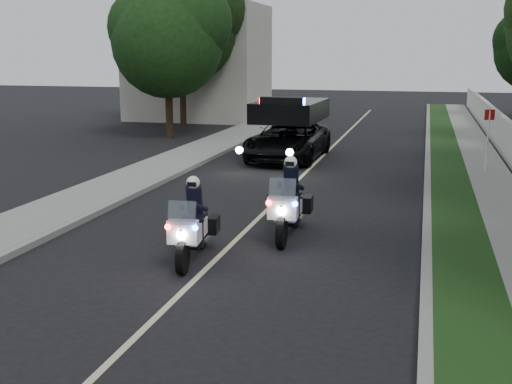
# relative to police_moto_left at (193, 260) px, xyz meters

# --- Properties ---
(ground) EXTENTS (120.00, 120.00, 0.00)m
(ground) POSITION_rel_police_moto_left_xyz_m (0.44, 0.44, 0.00)
(ground) COLOR black
(ground) RESTS_ON ground
(curb_right) EXTENTS (0.20, 60.00, 0.15)m
(curb_right) POSITION_rel_police_moto_left_xyz_m (4.54, 10.44, 0.07)
(curb_right) COLOR gray
(curb_right) RESTS_ON ground
(grass_verge) EXTENTS (1.20, 60.00, 0.16)m
(grass_verge) POSITION_rel_police_moto_left_xyz_m (5.24, 10.44, 0.08)
(grass_verge) COLOR #193814
(grass_verge) RESTS_ON ground
(sidewalk_right) EXTENTS (1.40, 60.00, 0.16)m
(sidewalk_right) POSITION_rel_police_moto_left_xyz_m (6.54, 10.44, 0.08)
(sidewalk_right) COLOR gray
(sidewalk_right) RESTS_ON ground
(curb_left) EXTENTS (0.20, 60.00, 0.15)m
(curb_left) POSITION_rel_police_moto_left_xyz_m (-3.66, 10.44, 0.07)
(curb_left) COLOR gray
(curb_left) RESTS_ON ground
(sidewalk_left) EXTENTS (2.00, 60.00, 0.16)m
(sidewalk_left) POSITION_rel_police_moto_left_xyz_m (-4.76, 10.44, 0.08)
(sidewalk_left) COLOR gray
(sidewalk_left) RESTS_ON ground
(building_far) EXTENTS (8.00, 6.00, 7.00)m
(building_far) POSITION_rel_police_moto_left_xyz_m (-9.56, 26.44, 3.50)
(building_far) COLOR #A8A396
(building_far) RESTS_ON ground
(lane_marking) EXTENTS (0.12, 50.00, 0.01)m
(lane_marking) POSITION_rel_police_moto_left_xyz_m (0.44, 10.44, 0.00)
(lane_marking) COLOR #BFB78C
(lane_marking) RESTS_ON ground
(police_moto_left) EXTENTS (0.96, 2.07, 1.70)m
(police_moto_left) POSITION_rel_police_moto_left_xyz_m (0.00, 0.00, 0.00)
(police_moto_left) COLOR white
(police_moto_left) RESTS_ON ground
(police_moto_right) EXTENTS (0.85, 2.19, 1.83)m
(police_moto_right) POSITION_rel_police_moto_left_xyz_m (1.51, 2.11, 0.00)
(police_moto_right) COLOR silver
(police_moto_right) RESTS_ON ground
(police_suv) EXTENTS (2.69, 5.55, 2.66)m
(police_suv) POSITION_rel_police_moto_left_xyz_m (-0.76, 12.50, 0.00)
(police_suv) COLOR black
(police_suv) RESTS_ON ground
(bicycle) EXTENTS (0.90, 1.95, 0.98)m
(bicycle) POSITION_rel_police_moto_left_xyz_m (-1.58, 17.62, 0.00)
(bicycle) COLOR black
(bicycle) RESTS_ON ground
(cyclist) EXTENTS (0.65, 0.44, 1.77)m
(cyclist) POSITION_rel_police_moto_left_xyz_m (-1.58, 17.62, 0.00)
(cyclist) COLOR black
(cyclist) RESTS_ON ground
(sign_post) EXTENTS (0.47, 0.47, 2.30)m
(sign_post) POSITION_rel_police_moto_left_xyz_m (6.44, 11.07, 0.00)
(sign_post) COLOR red
(sign_post) RESTS_ON ground
(tree_left_near) EXTENTS (5.80, 5.80, 8.92)m
(tree_left_near) POSITION_rel_police_moto_left_xyz_m (-7.73, 17.23, 0.00)
(tree_left_near) COLOR #183A13
(tree_left_near) RESTS_ON ground
(tree_left_far) EXTENTS (7.43, 7.43, 10.54)m
(tree_left_far) POSITION_rel_police_moto_left_xyz_m (-9.20, 22.75, 0.00)
(tree_left_far) COLOR black
(tree_left_far) RESTS_ON ground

